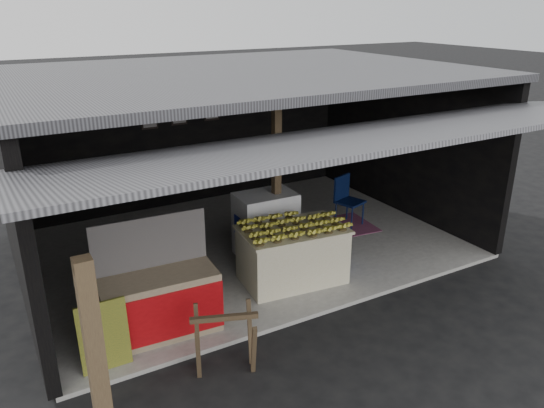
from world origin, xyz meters
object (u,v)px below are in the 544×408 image
neighbor_stall (159,301)px  water_barrel (332,249)px  banana_table (292,254)px  plastic_chair (346,196)px  sawhorse (225,336)px  white_crate (266,224)px

neighbor_stall → water_barrel: neighbor_stall is taller
banana_table → water_barrel: bearing=13.8°
water_barrel → plastic_chair: bearing=46.2°
sawhorse → plastic_chair: plastic_chair is taller
water_barrel → sawhorse: bearing=-149.9°
white_crate → water_barrel: size_ratio=1.90×
plastic_chair → banana_table: bearing=-163.3°
banana_table → white_crate: (0.09, 0.99, 0.10)m
banana_table → neighbor_stall: bearing=-165.2°
neighbor_stall → sawhorse: neighbor_stall is taller
water_barrel → banana_table: bearing=-172.3°
white_crate → sawhorse: white_crate is taller
water_barrel → plastic_chair: 1.77m
neighbor_stall → white_crate: bearing=33.6°
white_crate → water_barrel: white_crate is taller
white_crate → water_barrel: (0.72, -0.88, -0.25)m
plastic_chair → neighbor_stall: bearing=-175.3°
sawhorse → plastic_chair: 4.65m
banana_table → sawhorse: banana_table is taller
plastic_chair → white_crate: bearing=173.7°
white_crate → neighbor_stall: (-2.25, -1.32, -0.08)m
white_crate → water_barrel: 1.16m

